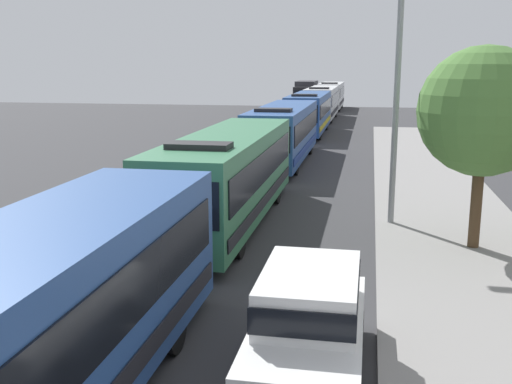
{
  "coord_description": "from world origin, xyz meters",
  "views": [
    {
      "loc": [
        3.3,
        3.93,
        5.36
      ],
      "look_at": [
        0.52,
        18.61,
        2.15
      ],
      "focal_mm": 42.32,
      "sensor_mm": 36.0,
      "label": 1
    }
  ],
  "objects_px": {
    "bus_tail_end": "(331,95)",
    "box_truck_oncoming": "(306,93)",
    "bus_second_in_line": "(229,174)",
    "bus_middle": "(284,132)",
    "roadside_tree": "(483,112)",
    "bus_rear": "(322,102)",
    "bus_lead": "(25,333)",
    "bus_fourth_in_line": "(309,112)",
    "white_suv": "(309,320)",
    "streetlamp_mid": "(397,80)"
  },
  "relations": [
    {
      "from": "bus_tail_end",
      "to": "box_truck_oncoming",
      "type": "relative_size",
      "value": 1.46
    },
    {
      "from": "bus_second_in_line",
      "to": "bus_middle",
      "type": "relative_size",
      "value": 0.98
    },
    {
      "from": "bus_middle",
      "to": "roadside_tree",
      "type": "bearing_deg",
      "value": -62.59
    },
    {
      "from": "bus_second_in_line",
      "to": "roadside_tree",
      "type": "distance_m",
      "value": 8.21
    },
    {
      "from": "bus_rear",
      "to": "bus_tail_end",
      "type": "distance_m",
      "value": 13.27
    },
    {
      "from": "bus_lead",
      "to": "bus_tail_end",
      "type": "height_order",
      "value": "same"
    },
    {
      "from": "bus_fourth_in_line",
      "to": "roadside_tree",
      "type": "height_order",
      "value": "roadside_tree"
    },
    {
      "from": "bus_tail_end",
      "to": "bus_fourth_in_line",
      "type": "bearing_deg",
      "value": -90.0
    },
    {
      "from": "white_suv",
      "to": "streetlamp_mid",
      "type": "xyz_separation_m",
      "value": [
        1.7,
        10.33,
        3.78
      ]
    },
    {
      "from": "bus_lead",
      "to": "box_truck_oncoming",
      "type": "height_order",
      "value": "bus_lead"
    },
    {
      "from": "bus_tail_end",
      "to": "streetlamp_mid",
      "type": "height_order",
      "value": "streetlamp_mid"
    },
    {
      "from": "bus_rear",
      "to": "streetlamp_mid",
      "type": "relative_size",
      "value": 1.54
    },
    {
      "from": "bus_tail_end",
      "to": "white_suv",
      "type": "distance_m",
      "value": 62.07
    },
    {
      "from": "bus_middle",
      "to": "white_suv",
      "type": "relative_size",
      "value": 2.61
    },
    {
      "from": "box_truck_oncoming",
      "to": "roadside_tree",
      "type": "height_order",
      "value": "roadside_tree"
    },
    {
      "from": "bus_middle",
      "to": "box_truck_oncoming",
      "type": "bearing_deg",
      "value": 94.45
    },
    {
      "from": "bus_fourth_in_line",
      "to": "white_suv",
      "type": "xyz_separation_m",
      "value": [
        3.7,
        -36.28,
        -0.66
      ]
    },
    {
      "from": "streetlamp_mid",
      "to": "bus_lead",
      "type": "bearing_deg",
      "value": -112.64
    },
    {
      "from": "bus_lead",
      "to": "bus_middle",
      "type": "relative_size",
      "value": 0.91
    },
    {
      "from": "box_truck_oncoming",
      "to": "bus_second_in_line",
      "type": "bearing_deg",
      "value": -86.59
    },
    {
      "from": "bus_lead",
      "to": "streetlamp_mid",
      "type": "bearing_deg",
      "value": 67.36
    },
    {
      "from": "white_suv",
      "to": "box_truck_oncoming",
      "type": "height_order",
      "value": "box_truck_oncoming"
    },
    {
      "from": "bus_lead",
      "to": "bus_tail_end",
      "type": "bearing_deg",
      "value": 90.0
    },
    {
      "from": "bus_middle",
      "to": "roadside_tree",
      "type": "xyz_separation_m",
      "value": [
        7.67,
        -14.78,
        2.34
      ]
    },
    {
      "from": "bus_second_in_line",
      "to": "box_truck_oncoming",
      "type": "xyz_separation_m",
      "value": [
        -3.3,
        55.42,
        0.01
      ]
    },
    {
      "from": "bus_second_in_line",
      "to": "bus_tail_end",
      "type": "height_order",
      "value": "same"
    },
    {
      "from": "white_suv",
      "to": "streetlamp_mid",
      "type": "distance_m",
      "value": 11.13
    },
    {
      "from": "white_suv",
      "to": "bus_rear",
      "type": "bearing_deg",
      "value": 94.34
    },
    {
      "from": "box_truck_oncoming",
      "to": "roadside_tree",
      "type": "xyz_separation_m",
      "value": [
        10.97,
        -57.18,
        2.33
      ]
    },
    {
      "from": "bus_tail_end",
      "to": "bus_second_in_line",
      "type": "bearing_deg",
      "value": -90.0
    },
    {
      "from": "bus_lead",
      "to": "box_truck_oncoming",
      "type": "bearing_deg",
      "value": 92.79
    },
    {
      "from": "bus_tail_end",
      "to": "box_truck_oncoming",
      "type": "xyz_separation_m",
      "value": [
        -3.3,
        3.18,
        0.01
      ]
    },
    {
      "from": "bus_lead",
      "to": "bus_fourth_in_line",
      "type": "distance_m",
      "value": 38.9
    },
    {
      "from": "bus_tail_end",
      "to": "bus_rear",
      "type": "bearing_deg",
      "value": -90.0
    },
    {
      "from": "bus_middle",
      "to": "bus_tail_end",
      "type": "relative_size",
      "value": 1.12
    },
    {
      "from": "bus_middle",
      "to": "bus_rear",
      "type": "relative_size",
      "value": 1.02
    },
    {
      "from": "bus_tail_end",
      "to": "box_truck_oncoming",
      "type": "height_order",
      "value": "bus_tail_end"
    },
    {
      "from": "bus_lead",
      "to": "white_suv",
      "type": "xyz_separation_m",
      "value": [
        3.7,
        2.62,
        -0.66
      ]
    },
    {
      "from": "bus_middle",
      "to": "white_suv",
      "type": "distance_m",
      "value": 23.05
    },
    {
      "from": "bus_lead",
      "to": "bus_rear",
      "type": "relative_size",
      "value": 0.93
    },
    {
      "from": "bus_rear",
      "to": "white_suv",
      "type": "height_order",
      "value": "bus_rear"
    },
    {
      "from": "bus_middle",
      "to": "bus_rear",
      "type": "bearing_deg",
      "value": 90.0
    },
    {
      "from": "roadside_tree",
      "to": "bus_rear",
      "type": "bearing_deg",
      "value": 100.66
    },
    {
      "from": "bus_tail_end",
      "to": "roadside_tree",
      "type": "relative_size",
      "value": 1.87
    },
    {
      "from": "bus_fourth_in_line",
      "to": "white_suv",
      "type": "relative_size",
      "value": 2.43
    },
    {
      "from": "bus_fourth_in_line",
      "to": "bus_tail_end",
      "type": "height_order",
      "value": "same"
    },
    {
      "from": "box_truck_oncoming",
      "to": "bus_fourth_in_line",
      "type": "bearing_deg",
      "value": -83.47
    },
    {
      "from": "bus_middle",
      "to": "roadside_tree",
      "type": "distance_m",
      "value": 16.81
    },
    {
      "from": "bus_second_in_line",
      "to": "white_suv",
      "type": "xyz_separation_m",
      "value": [
        3.7,
        -9.73,
        -0.66
      ]
    },
    {
      "from": "roadside_tree",
      "to": "box_truck_oncoming",
      "type": "bearing_deg",
      "value": 100.86
    }
  ]
}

